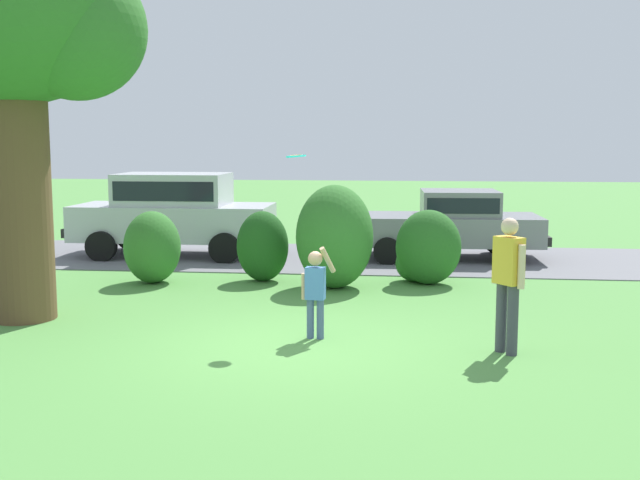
{
  "coord_description": "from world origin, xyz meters",
  "views": [
    {
      "loc": [
        1.53,
        -9.98,
        2.74
      ],
      "look_at": [
        0.16,
        2.38,
        1.1
      ],
      "focal_mm": 43.81,
      "sensor_mm": 36.0,
      "label": 1
    }
  ],
  "objects_px": {
    "oak_tree_large": "(18,21)",
    "adult_onlooker": "(508,278)",
    "frisbee": "(296,156)",
    "parked_sedan": "(449,222)",
    "child_thrower": "(315,287)",
    "parked_suv": "(174,210)"
  },
  "relations": [
    {
      "from": "oak_tree_large",
      "to": "adult_onlooker",
      "type": "height_order",
      "value": "oak_tree_large"
    },
    {
      "from": "frisbee",
      "to": "adult_onlooker",
      "type": "bearing_deg",
      "value": -17.04
    },
    {
      "from": "oak_tree_large",
      "to": "frisbee",
      "type": "xyz_separation_m",
      "value": [
        4.17,
        -0.42,
        -1.96
      ]
    },
    {
      "from": "oak_tree_large",
      "to": "frisbee",
      "type": "relative_size",
      "value": 22.26
    },
    {
      "from": "frisbee",
      "to": "adult_onlooker",
      "type": "relative_size",
      "value": 0.16
    },
    {
      "from": "parked_sedan",
      "to": "child_thrower",
      "type": "height_order",
      "value": "parked_sedan"
    },
    {
      "from": "adult_onlooker",
      "to": "child_thrower",
      "type": "bearing_deg",
      "value": 169.56
    },
    {
      "from": "parked_suv",
      "to": "frisbee",
      "type": "distance_m",
      "value": 7.81
    },
    {
      "from": "parked_suv",
      "to": "oak_tree_large",
      "type": "bearing_deg",
      "value": -93.37
    },
    {
      "from": "adult_onlooker",
      "to": "frisbee",
      "type": "bearing_deg",
      "value": 162.96
    },
    {
      "from": "parked_sedan",
      "to": "parked_suv",
      "type": "xyz_separation_m",
      "value": [
        -6.3,
        -0.26,
        0.23
      ]
    },
    {
      "from": "child_thrower",
      "to": "adult_onlooker",
      "type": "height_order",
      "value": "adult_onlooker"
    },
    {
      "from": "parked_suv",
      "to": "child_thrower",
      "type": "height_order",
      "value": "parked_suv"
    },
    {
      "from": "parked_sedan",
      "to": "adult_onlooker",
      "type": "height_order",
      "value": "adult_onlooker"
    },
    {
      "from": "child_thrower",
      "to": "frisbee",
      "type": "relative_size",
      "value": 4.57
    },
    {
      "from": "parked_sedan",
      "to": "parked_suv",
      "type": "height_order",
      "value": "parked_suv"
    },
    {
      "from": "parked_sedan",
      "to": "child_thrower",
      "type": "bearing_deg",
      "value": -106.57
    },
    {
      "from": "frisbee",
      "to": "adult_onlooker",
      "type": "height_order",
      "value": "frisbee"
    },
    {
      "from": "parked_sedan",
      "to": "parked_suv",
      "type": "bearing_deg",
      "value": -177.62
    },
    {
      "from": "parked_suv",
      "to": "adult_onlooker",
      "type": "xyz_separation_m",
      "value": [
        6.63,
        -7.54,
        -0.09
      ]
    },
    {
      "from": "parked_suv",
      "to": "child_thrower",
      "type": "bearing_deg",
      "value": -59.82
    },
    {
      "from": "parked_suv",
      "to": "parked_sedan",
      "type": "bearing_deg",
      "value": 2.38
    }
  ]
}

